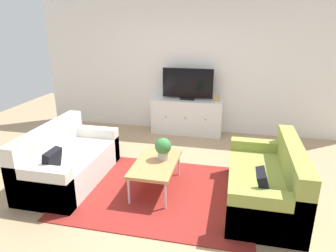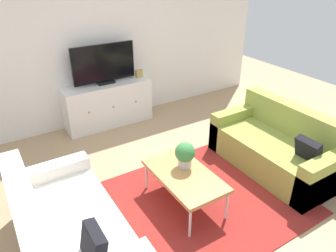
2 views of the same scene
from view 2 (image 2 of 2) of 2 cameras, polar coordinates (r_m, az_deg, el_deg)
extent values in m
plane|color=tan|center=(3.87, 3.14, -12.73)|extent=(10.00, 10.00, 0.00)
cube|color=white|center=(5.35, -12.71, 14.71)|extent=(6.40, 0.12, 2.70)
cube|color=maroon|center=(3.77, 4.48, -13.90)|extent=(2.50, 1.90, 0.01)
cube|color=silver|center=(3.26, -16.67, -18.55)|extent=(0.86, 1.66, 0.43)
cube|color=silver|center=(3.11, -23.23, -17.76)|extent=(0.20, 1.66, 0.82)
cube|color=silver|center=(3.77, -20.15, -10.32)|extent=(0.86, 0.18, 0.58)
cube|color=black|center=(2.69, -13.30, -20.28)|extent=(0.16, 0.30, 0.31)
cube|color=olive|center=(4.46, 18.43, -4.74)|extent=(0.86, 1.66, 0.43)
cube|color=olive|center=(4.60, 21.49, -1.44)|extent=(0.20, 1.66, 0.82)
cube|color=olive|center=(4.85, 12.08, -0.08)|extent=(0.86, 0.18, 0.58)
cube|color=olive|center=(4.09, 26.36, -8.43)|extent=(0.86, 0.18, 0.58)
cube|color=black|center=(4.02, 23.97, -4.09)|extent=(0.19, 0.30, 0.32)
cube|color=#B7844C|center=(3.55, 3.00, -8.88)|extent=(0.56, 0.99, 0.04)
cylinder|color=silver|center=(3.30, 3.99, -17.14)|extent=(0.03, 0.03, 0.37)
cylinder|color=silver|center=(3.53, 10.54, -13.98)|extent=(0.03, 0.03, 0.37)
cylinder|color=silver|center=(3.88, -3.89, -9.03)|extent=(0.03, 0.03, 0.37)
cylinder|color=silver|center=(4.08, 2.09, -6.90)|extent=(0.03, 0.03, 0.37)
cylinder|color=#B7B2A8|center=(3.61, 3.03, -6.62)|extent=(0.15, 0.15, 0.11)
sphere|color=#387A3D|center=(3.53, 3.09, -4.74)|extent=(0.23, 0.23, 0.23)
cube|color=white|center=(5.40, -10.75, 3.92)|extent=(1.44, 0.44, 0.72)
sphere|color=#B79338|center=(5.07, -14.01, 2.35)|extent=(0.03, 0.03, 0.03)
sphere|color=#B79338|center=(5.19, -9.81, 3.41)|extent=(0.03, 0.03, 0.03)
sphere|color=#B79338|center=(5.33, -5.82, 4.39)|extent=(0.03, 0.03, 0.03)
cube|color=black|center=(5.28, -11.20, 7.77)|extent=(0.28, 0.16, 0.04)
cube|color=black|center=(5.18, -11.52, 11.06)|extent=(1.02, 0.04, 0.59)
cube|color=tan|center=(5.47, -5.25, 9.41)|extent=(0.11, 0.07, 0.13)
camera|label=1|loc=(2.96, 82.89, -2.36)|focal=32.39mm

